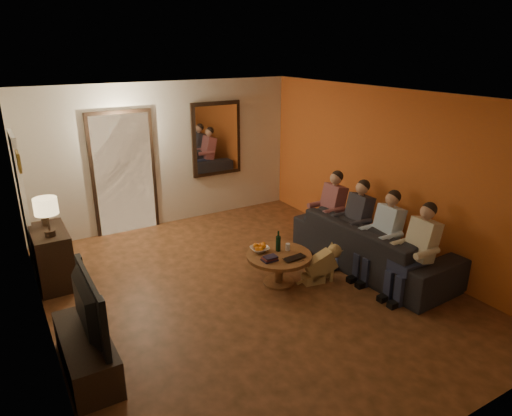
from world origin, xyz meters
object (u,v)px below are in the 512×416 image
tv (80,308)px  wine_bottle (278,241)px  person_b (384,239)px  bowl (260,249)px  table_lamp (47,217)px  person_c (355,225)px  tv_stand (87,353)px  sofa (372,244)px  dresser (53,257)px  person_a (417,255)px  person_d (329,213)px  coffee_table (279,269)px  dog (320,264)px  laptop (297,259)px

tv → wine_bottle: (2.76, 0.63, -0.14)m
person_b → bowl: size_ratio=4.63×
table_lamp → person_c: 4.35m
tv_stand → tv: tv is taller
sofa → table_lamp: bearing=65.1°
dresser → table_lamp: table_lamp is taller
tv → sofa: tv is taller
table_lamp → person_a: 4.87m
person_a → bowl: person_a is taller
tv → person_a: size_ratio=0.95×
person_b → person_a: bearing=-90.0°
table_lamp → person_a: (4.09, -2.60, -0.47)m
tv_stand → person_d: person_d is taller
coffee_table → dresser: bearing=149.0°
table_lamp → dog: table_lamp is taller
table_lamp → person_b: 4.57m
dog → laptop: size_ratio=1.70×
table_lamp → wine_bottle: 3.09m
laptop → person_b: bearing=-17.7°
dresser → bowl: bearing=-29.1°
person_b → dog: (-0.85, 0.34, -0.32)m
person_d → bowl: 1.61m
dresser → tv_stand: dresser is taller
tv_stand → coffee_table: size_ratio=1.38×
tv → wine_bottle: size_ratio=3.67×
person_b → person_c: 0.60m
person_d → bowl: (-1.56, -0.38, -0.12)m
table_lamp → tv_stand: 2.12m
table_lamp → tv_stand: table_lamp is taller
dresser → laptop: size_ratio=2.73×
wine_bottle → dog: bearing=-36.6°
coffee_table → person_b: bearing=-23.4°
dresser → tv_stand: size_ratio=0.72×
tv → person_c: size_ratio=0.95×
person_a → bowl: 2.11m
dresser → coffee_table: bearing=-31.0°
sofa → person_c: size_ratio=2.14×
table_lamp → tv: bearing=-90.0°
table_lamp → person_b: (4.09, -2.00, -0.47)m
person_a → laptop: bearing=144.3°
person_b → dog: 0.97m
dog → coffee_table: dog is taller
person_b → table_lamp: bearing=153.9°
wine_bottle → person_c: bearing=-4.2°
table_lamp → tv: table_lamp is taller
person_c → wine_bottle: (-1.33, 0.10, 0.01)m
dresser → bowl: 2.89m
tv → bowl: (2.53, 0.75, -0.26)m
dresser → sofa: dresser is taller
bowl → wine_bottle: 0.29m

